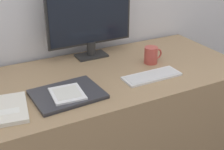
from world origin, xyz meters
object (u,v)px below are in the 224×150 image
at_px(monitor, 90,13).
at_px(ereader, 67,94).
at_px(keyboard, 152,76).
at_px(notebook, 6,109).
at_px(laptop, 67,94).
at_px(coffee_mug, 151,55).

distance_m(monitor, ereader, 0.56).
bearing_deg(ereader, keyboard, 0.01).
bearing_deg(notebook, ereader, -2.39).
distance_m(monitor, notebook, 0.74).
height_order(laptop, notebook, notebook).
xyz_separation_m(keyboard, notebook, (-0.73, 0.01, 0.00)).
bearing_deg(ereader, notebook, 177.61).
height_order(ereader, notebook, ereader).
bearing_deg(coffee_mug, keyboard, -122.51).
relative_size(laptop, notebook, 1.23).
bearing_deg(notebook, laptop, 1.33).
relative_size(keyboard, notebook, 1.17).
relative_size(keyboard, coffee_mug, 2.77).
xyz_separation_m(monitor, ereader, (-0.30, -0.41, -0.24)).
height_order(keyboard, ereader, ereader).
height_order(keyboard, coffee_mug, coffee_mug).
distance_m(keyboard, notebook, 0.73).
height_order(monitor, keyboard, monitor).
relative_size(monitor, laptop, 1.58).
height_order(monitor, notebook, monitor).
distance_m(notebook, coffee_mug, 0.85).
bearing_deg(ereader, monitor, 53.58).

